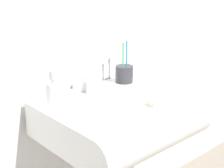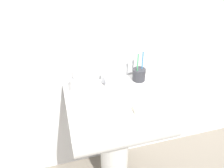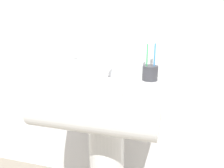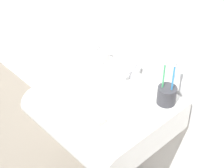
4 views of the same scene
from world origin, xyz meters
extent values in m
cube|color=white|center=(0.00, 0.26, 1.20)|extent=(5.00, 0.05, 2.40)
cylinder|color=white|center=(0.00, 0.00, 0.31)|extent=(0.19, 0.19, 0.62)
cube|color=white|center=(0.00, 0.00, 0.69)|extent=(0.55, 0.43, 0.14)
cylinder|color=white|center=(0.00, -0.22, 0.69)|extent=(0.55, 0.14, 0.14)
cylinder|color=silver|center=(-0.02, 0.16, 0.79)|extent=(0.04, 0.04, 0.05)
cylinder|color=silver|center=(-0.02, 0.13, 0.81)|extent=(0.02, 0.07, 0.02)
cube|color=silver|center=(-0.02, 0.16, 0.82)|extent=(0.01, 0.06, 0.01)
cylinder|color=#38383D|center=(0.20, 0.14, 0.80)|extent=(0.08, 0.08, 0.08)
cylinder|color=#3FB266|center=(0.18, 0.13, 0.86)|extent=(0.01, 0.01, 0.18)
cube|color=white|center=(0.18, 0.13, 0.96)|extent=(0.01, 0.01, 0.02)
cylinder|color=#338CD8|center=(0.22, 0.14, 0.86)|extent=(0.01, 0.01, 0.18)
cube|color=white|center=(0.22, 0.14, 0.96)|extent=(0.01, 0.01, 0.02)
cylinder|color=white|center=(-0.21, 0.10, 0.81)|extent=(0.06, 0.06, 0.09)
cylinder|color=silver|center=(-0.21, 0.10, 0.86)|extent=(0.02, 0.02, 0.01)
cylinder|color=silver|center=(-0.21, 0.10, 0.89)|extent=(0.03, 0.03, 0.03)
cube|color=silver|center=(0.09, -0.15, 0.77)|extent=(0.06, 0.04, 0.02)
camera|label=1|loc=(-0.86, -0.95, 1.25)|focal=55.00mm
camera|label=2|loc=(-0.28, -0.96, 1.49)|focal=35.00mm
camera|label=3|loc=(0.30, -0.98, 1.07)|focal=35.00mm
camera|label=4|loc=(0.84, -0.78, 1.70)|focal=55.00mm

